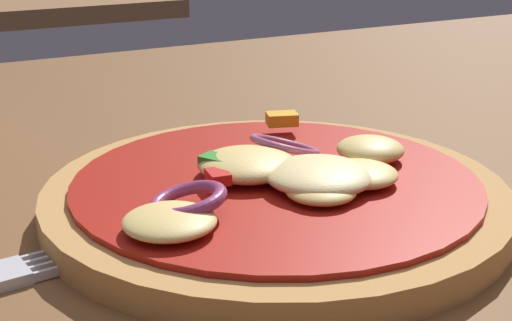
{
  "coord_description": "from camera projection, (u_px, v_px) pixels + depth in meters",
  "views": [
    {
      "loc": [
        -0.22,
        -0.26,
        0.17
      ],
      "look_at": [
        -0.06,
        0.05,
        0.05
      ],
      "focal_mm": 52.65,
      "sensor_mm": 36.0,
      "label": 1
    }
  ],
  "objects": [
    {
      "name": "dining_table",
      "position": [
        406.0,
        237.0,
        0.37
      ],
      "size": [
        1.17,
        0.91,
        0.03
      ],
      "color": "brown",
      "rests_on": "ground"
    },
    {
      "name": "pizza",
      "position": [
        277.0,
        193.0,
        0.36
      ],
      "size": [
        0.22,
        0.22,
        0.03
      ],
      "color": "tan",
      "rests_on": "dining_table"
    }
  ]
}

